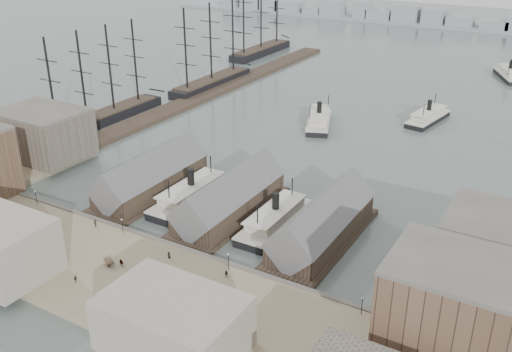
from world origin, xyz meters
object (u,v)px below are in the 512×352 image
Objects in this scene: horse_cart_left at (22,218)px; horse_cart_center at (117,262)px; horse_cart_right at (156,306)px; ferry_docked_west at (192,194)px.

horse_cart_center is at bearing -65.67° from horse_cart_left.
horse_cart_center is 18.60m from horse_cart_right.
horse_cart_center is (6.62, -35.80, 0.40)m from ferry_docked_west.
horse_cart_center reaches higher than horse_cart_left.
horse_cart_center is (34.48, -3.06, 0.02)m from horse_cart_left.
ferry_docked_west is 6.16× the size of horse_cart_left.
ferry_docked_west is 36.41m from horse_cart_center.
ferry_docked_west is 6.33× the size of horse_cart_right.
horse_cart_left is 52.52m from horse_cart_right.
horse_cart_center is at bearing 65.43° from horse_cart_right.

